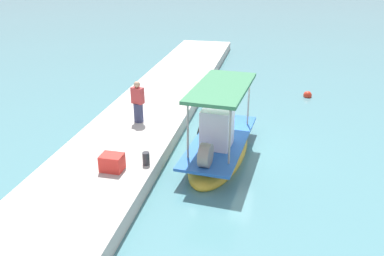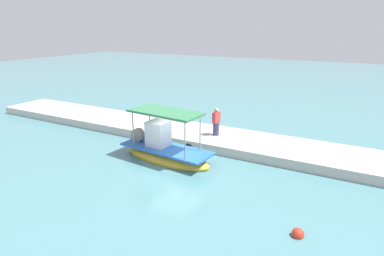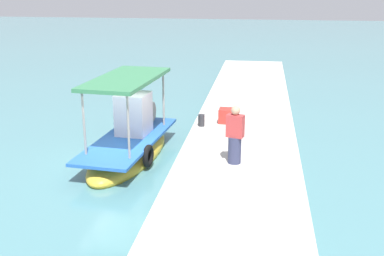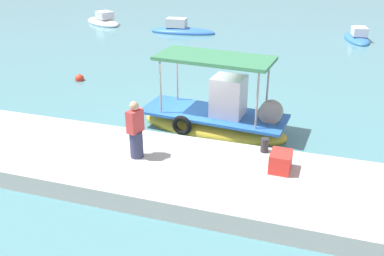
% 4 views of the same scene
% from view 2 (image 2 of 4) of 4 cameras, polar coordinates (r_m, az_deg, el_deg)
% --- Properties ---
extents(ground_plane, '(120.00, 120.00, 0.00)m').
position_cam_2_polar(ground_plane, '(17.52, -2.89, -6.04)').
color(ground_plane, teal).
extents(dock_quay, '(36.00, 3.75, 0.55)m').
position_cam_2_polar(dock_quay, '(20.52, 2.54, -1.59)').
color(dock_quay, beige).
rests_on(dock_quay, ground_plane).
extents(main_fishing_boat, '(5.60, 2.35, 3.12)m').
position_cam_2_polar(main_fishing_boat, '(17.74, -4.84, -4.01)').
color(main_fishing_boat, gold).
rests_on(main_fishing_boat, ground_plane).
extents(fisherman_near_bollard, '(0.48, 0.55, 1.75)m').
position_cam_2_polar(fisherman_near_bollard, '(19.82, 4.35, 0.92)').
color(fisherman_near_bollard, '#343A5A').
rests_on(fisherman_near_bollard, dock_quay).
extents(mooring_bollard, '(0.24, 0.24, 0.44)m').
position_cam_2_polar(mooring_bollard, '(20.44, -6.49, -0.30)').
color(mooring_bollard, '#2D2D33').
rests_on(mooring_bollard, dock_quay).
extents(cargo_crate, '(0.59, 0.73, 0.54)m').
position_cam_2_polar(cargo_crate, '(21.49, -6.32, 0.75)').
color(cargo_crate, red).
rests_on(cargo_crate, dock_quay).
extents(marker_buoy, '(0.44, 0.44, 0.44)m').
position_cam_2_polar(marker_buoy, '(12.37, 18.45, -17.56)').
color(marker_buoy, red).
rests_on(marker_buoy, ground_plane).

